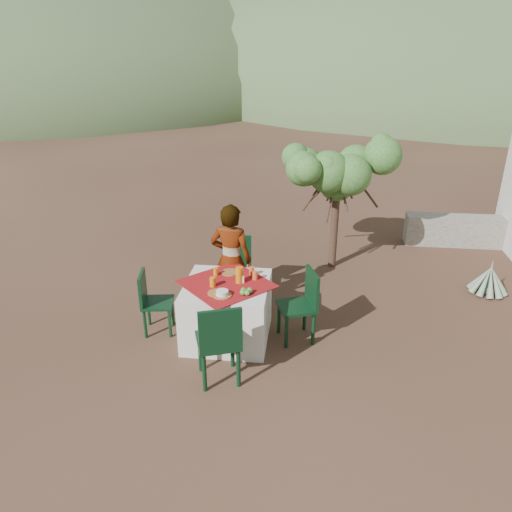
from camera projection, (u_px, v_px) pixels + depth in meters
The scene contains 24 objects.
ground at pixel (261, 334), 6.42m from camera, with size 160.00×160.00×0.00m, color #372219.
table at pixel (227, 311), 6.21m from camera, with size 1.30×1.30×0.76m.
chair_far at pixel (236, 263), 7.21m from camera, with size 0.42×0.42×0.90m.
chair_near at pixel (219, 340), 5.30m from camera, with size 0.58×0.58×0.99m.
chair_left at pixel (152, 299), 6.30m from camera, with size 0.44×0.44×0.83m.
chair_right at pixel (303, 302), 6.14m from camera, with size 0.54×0.54×0.92m.
person at pixel (231, 260), 6.65m from camera, with size 0.57×0.37×1.55m, color #8C6651.
shrub_tree at pixel (341, 177), 7.76m from camera, with size 1.62×1.59×1.90m.
agave at pixel (489, 280), 7.37m from camera, with size 0.57×0.57×0.60m.
stone_wall at pixel (479, 231), 9.01m from camera, with size 2.60×0.35×0.55m, color gray.
hill_near_left at pixel (56, 90), 35.59m from camera, with size 40.00×40.00×16.00m, color #324B2A.
hill_near_right at pixel (469, 86), 37.83m from camera, with size 48.00×48.00×20.00m, color #324B2A.
hill_far_center at pixel (276, 71), 54.08m from camera, with size 60.00×60.00×24.00m, color slate.
plate_far at pixel (230, 272), 6.32m from camera, with size 0.22×0.22×0.01m, color brown.
plate_near at pixel (216, 293), 5.81m from camera, with size 0.20×0.20×0.01m, color brown.
glass_far at pixel (216, 272), 6.24m from camera, with size 0.06×0.06×0.10m, color orange.
glass_near at pixel (213, 282), 5.96m from camera, with size 0.07×0.07×0.12m, color orange.
juice_pitcher at pixel (239, 275), 6.04m from camera, with size 0.09×0.09×0.20m, color orange.
bowl_plate at pixel (222, 295), 5.76m from camera, with size 0.22×0.22×0.01m, color brown.
white_bowl at pixel (222, 293), 5.75m from camera, with size 0.15×0.15×0.05m, color white.
jar_left at pixel (255, 275), 6.13m from camera, with size 0.07×0.07×0.11m, color #DC5B26.
jar_right at pixel (252, 271), 6.25m from camera, with size 0.07×0.07×0.10m, color #DC5B26.
napkin_holder at pixel (241, 279), 6.05m from camera, with size 0.07×0.04×0.09m, color white.
fruit_cluster at pixel (246, 291), 5.79m from camera, with size 0.14×0.13×0.07m.
Camera 1 is at (0.57, -5.43, 3.51)m, focal length 35.00 mm.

